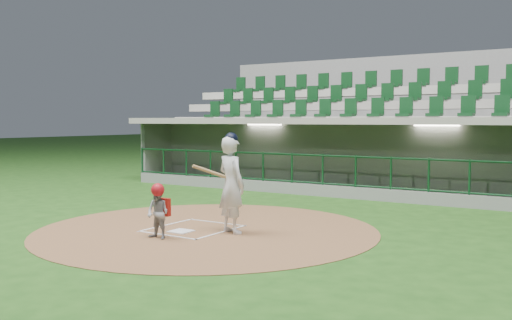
# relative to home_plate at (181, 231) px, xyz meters

# --- Properties ---
(ground) EXTENTS (120.00, 120.00, 0.00)m
(ground) POSITION_rel_home_plate_xyz_m (0.00, 0.70, -0.02)
(ground) COLOR #1C4513
(ground) RESTS_ON ground
(dirt_circle) EXTENTS (7.20, 7.20, 0.01)m
(dirt_circle) POSITION_rel_home_plate_xyz_m (0.30, 0.50, -0.02)
(dirt_circle) COLOR brown
(dirt_circle) RESTS_ON ground
(home_plate) EXTENTS (0.43, 0.43, 0.02)m
(home_plate) POSITION_rel_home_plate_xyz_m (0.00, 0.00, 0.00)
(home_plate) COLOR white
(home_plate) RESTS_ON dirt_circle
(batter_box_chalk) EXTENTS (1.55, 1.80, 0.01)m
(batter_box_chalk) POSITION_rel_home_plate_xyz_m (0.00, 0.40, -0.00)
(batter_box_chalk) COLOR white
(batter_box_chalk) RESTS_ON ground
(dugout_structure) EXTENTS (16.40, 3.70, 3.00)m
(dugout_structure) POSITION_rel_home_plate_xyz_m (0.07, 8.54, 0.93)
(dugout_structure) COLOR slate
(dugout_structure) RESTS_ON ground
(seating_deck) EXTENTS (17.00, 6.72, 5.15)m
(seating_deck) POSITION_rel_home_plate_xyz_m (0.00, 11.61, 1.40)
(seating_deck) COLOR slate
(seating_deck) RESTS_ON ground
(batter) EXTENTS (0.96, 0.99, 2.06)m
(batter) POSITION_rel_home_plate_xyz_m (0.94, 0.48, 1.01)
(batter) COLOR silver
(batter) RESTS_ON dirt_circle
(catcher) EXTENTS (0.51, 0.40, 1.09)m
(catcher) POSITION_rel_home_plate_xyz_m (0.08, -0.77, 0.54)
(catcher) COLOR gray
(catcher) RESTS_ON dirt_circle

